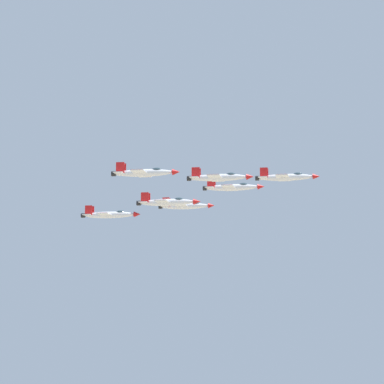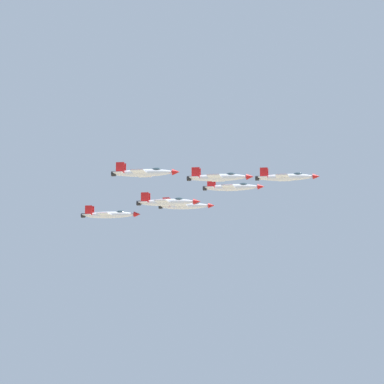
# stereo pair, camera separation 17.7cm
# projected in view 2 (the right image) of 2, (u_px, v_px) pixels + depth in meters

# --- Properties ---
(jet_lead) EXTENTS (15.84, 10.31, 3.44)m
(jet_lead) POSITION_uv_depth(u_px,v_px,m) (286.00, 177.00, 208.03)
(jet_lead) COLOR white
(jet_left_wingman) EXTENTS (16.42, 10.68, 3.56)m
(jet_left_wingman) POSITION_uv_depth(u_px,v_px,m) (232.00, 187.00, 223.40)
(jet_left_wingman) COLOR white
(jet_right_wingman) EXTENTS (15.84, 10.26, 3.42)m
(jet_right_wingman) POSITION_uv_depth(u_px,v_px,m) (219.00, 177.00, 197.63)
(jet_right_wingman) COLOR white
(jet_left_outer) EXTENTS (16.06, 10.43, 3.48)m
(jet_left_outer) POSITION_uv_depth(u_px,v_px,m) (185.00, 206.00, 238.33)
(jet_left_outer) COLOR white
(jet_right_outer) EXTENTS (15.65, 10.12, 3.37)m
(jet_right_outer) POSITION_uv_depth(u_px,v_px,m) (144.00, 173.00, 187.40)
(jet_right_outer) COLOR white
(jet_slot_rear) EXTENTS (16.46, 10.70, 3.57)m
(jet_slot_rear) POSITION_uv_depth(u_px,v_px,m) (167.00, 202.00, 212.44)
(jet_slot_rear) COLOR white
(jet_trailing) EXTENTS (15.64, 10.15, 3.38)m
(jet_trailing) POSITION_uv_depth(u_px,v_px,m) (109.00, 215.00, 214.63)
(jet_trailing) COLOR white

